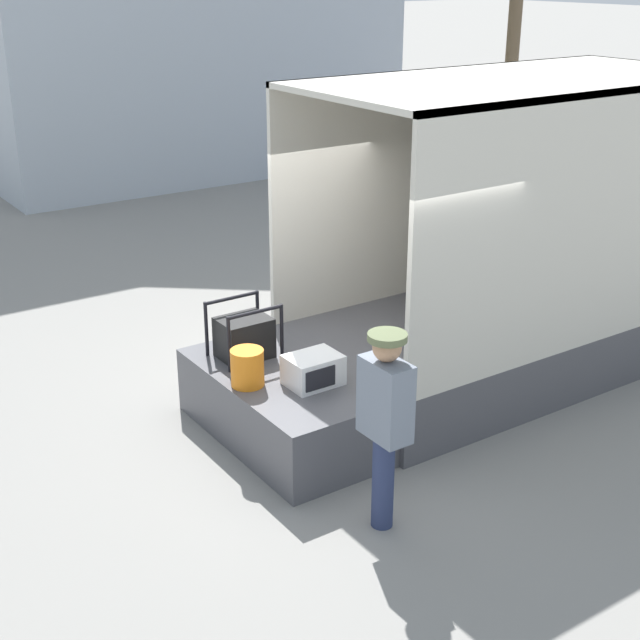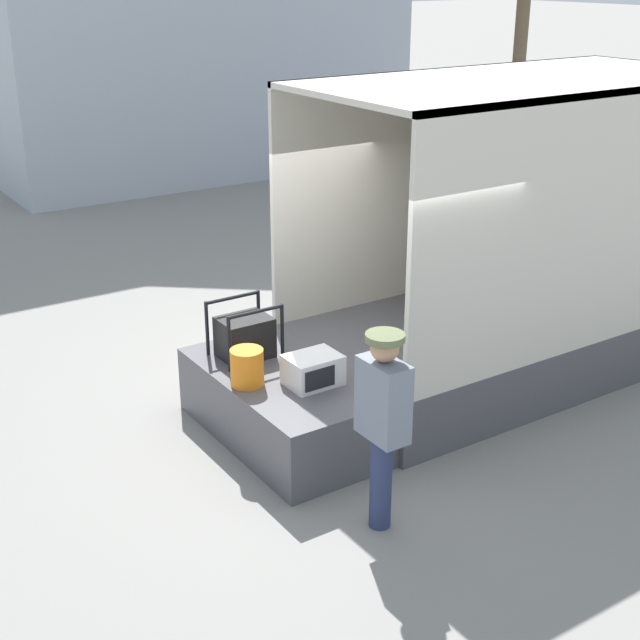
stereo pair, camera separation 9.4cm
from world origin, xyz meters
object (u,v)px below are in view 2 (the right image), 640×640
Objects in this scene: worker_person at (383,412)px; box_truck at (613,256)px; orange_bucket at (247,367)px; portable_generator at (246,336)px; microwave at (313,370)px.

box_truck is at bearing 19.68° from worker_person.
orange_bucket is 0.21× the size of worker_person.
worker_person is (-0.04, -2.26, 0.17)m from portable_generator.
orange_bucket is 1.72m from worker_person.
worker_person is at bearing -99.84° from microwave.
worker_person is at bearing -80.77° from orange_bucket.
box_truck is 4.75m from portable_generator.
orange_bucket is at bearing -118.64° from portable_generator.
portable_generator is at bearing 61.36° from orange_bucket.
worker_person reaches higher than orange_bucket.
microwave is 0.80× the size of portable_generator.
box_truck is 13.55× the size of microwave.
orange_bucket is at bearing -179.80° from box_truck.
box_truck is 4.54m from microwave.
portable_generator is at bearing 102.33° from microwave.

